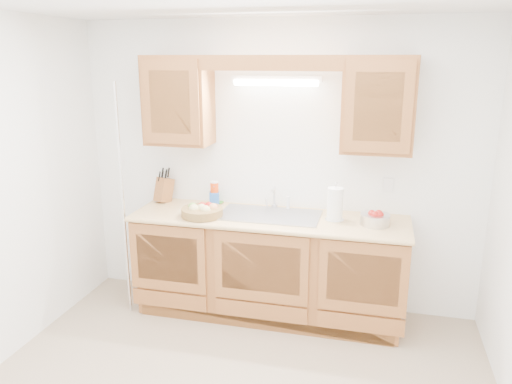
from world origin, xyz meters
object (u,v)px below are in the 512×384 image
(paper_towel, at_px, (335,205))
(knife_block, at_px, (164,189))
(fruit_basket, at_px, (202,211))
(apple_bowl, at_px, (375,219))

(paper_towel, bearing_deg, knife_block, 173.48)
(fruit_basket, relative_size, knife_block, 1.14)
(fruit_basket, distance_m, apple_bowl, 1.41)
(fruit_basket, height_order, knife_block, knife_block)
(fruit_basket, distance_m, paper_towel, 1.09)
(fruit_basket, bearing_deg, paper_towel, 8.28)
(fruit_basket, distance_m, knife_block, 0.60)
(paper_towel, relative_size, apple_bowl, 1.26)
(apple_bowl, bearing_deg, knife_block, 173.52)
(fruit_basket, relative_size, apple_bowl, 1.42)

